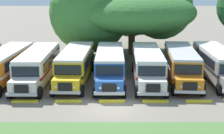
# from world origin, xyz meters

# --- Properties ---
(ground_plane) EXTENTS (220.00, 220.00, 0.00)m
(ground_plane) POSITION_xyz_m (0.00, 0.00, 0.00)
(ground_plane) COLOR slate
(parked_bus_slot_1) EXTENTS (3.29, 10.93, 2.82)m
(parked_bus_slot_1) POSITION_xyz_m (-9.89, 7.06, 1.58)
(parked_bus_slot_1) COLOR orange
(parked_bus_slot_1) RESTS_ON ground_plane
(parked_bus_slot_2) EXTENTS (2.80, 10.85, 2.82)m
(parked_bus_slot_2) POSITION_xyz_m (-6.84, 6.81, 1.58)
(parked_bus_slot_2) COLOR silver
(parked_bus_slot_2) RESTS_ON ground_plane
(parked_bus_slot_3) EXTENTS (3.08, 10.89, 2.82)m
(parked_bus_slot_3) POSITION_xyz_m (-3.40, 7.33, 1.58)
(parked_bus_slot_3) COLOR yellow
(parked_bus_slot_3) RESTS_ON ground_plane
(parked_bus_slot_4) EXTENTS (2.71, 10.84, 2.82)m
(parked_bus_slot_4) POSITION_xyz_m (-0.18, 7.10, 1.58)
(parked_bus_slot_4) COLOR #23519E
(parked_bus_slot_4) RESTS_ON ground_plane
(parked_bus_slot_5) EXTENTS (2.93, 10.87, 2.82)m
(parked_bus_slot_5) POSITION_xyz_m (3.31, 7.00, 1.58)
(parked_bus_slot_5) COLOR silver
(parked_bus_slot_5) RESTS_ON ground_plane
(parked_bus_slot_6) EXTENTS (3.37, 10.94, 2.82)m
(parked_bus_slot_6) POSITION_xyz_m (6.53, 7.46, 1.58)
(parked_bus_slot_6) COLOR orange
(parked_bus_slot_6) RESTS_ON ground_plane
(parked_bus_slot_7) EXTENTS (2.74, 10.85, 2.82)m
(parked_bus_slot_7) POSITION_xyz_m (9.94, 7.59, 1.58)
(parked_bus_slot_7) COLOR #9E9993
(parked_bus_slot_7) RESTS_ON ground_plane
(curb_wheelstop_2) EXTENTS (2.00, 0.36, 0.15)m
(curb_wheelstop_2) POSITION_xyz_m (-6.68, 1.04, 0.07)
(curb_wheelstop_2) COLOR yellow
(curb_wheelstop_2) RESTS_ON ground_plane
(curb_wheelstop_3) EXTENTS (2.00, 0.36, 0.15)m
(curb_wheelstop_3) POSITION_xyz_m (-3.34, 1.04, 0.07)
(curb_wheelstop_3) COLOR yellow
(curb_wheelstop_3) RESTS_ON ground_plane
(curb_wheelstop_4) EXTENTS (2.00, 0.36, 0.15)m
(curb_wheelstop_4) POSITION_xyz_m (0.00, 1.04, 0.07)
(curb_wheelstop_4) COLOR yellow
(curb_wheelstop_4) RESTS_ON ground_plane
(curb_wheelstop_5) EXTENTS (2.00, 0.36, 0.15)m
(curb_wheelstop_5) POSITION_xyz_m (3.34, 1.04, 0.07)
(curb_wheelstop_5) COLOR yellow
(curb_wheelstop_5) RESTS_ON ground_plane
(curb_wheelstop_6) EXTENTS (2.00, 0.36, 0.15)m
(curb_wheelstop_6) POSITION_xyz_m (6.68, 1.04, 0.07)
(curb_wheelstop_6) COLOR yellow
(curb_wheelstop_6) RESTS_ON ground_plane
(broad_shade_tree) EXTENTS (17.82, 16.67, 10.34)m
(broad_shade_tree) POSITION_xyz_m (1.66, 19.25, 5.46)
(broad_shade_tree) COLOR brown
(broad_shade_tree) RESTS_ON ground_plane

